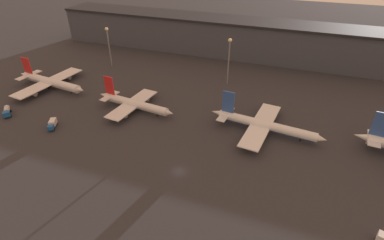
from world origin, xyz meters
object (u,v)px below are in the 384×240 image
at_px(airplane_2, 264,125).
at_px(service_vehicle_3, 7,111).
at_px(service_vehicle_0, 52,124).
at_px(airplane_1, 134,104).
at_px(airplane_0, 50,82).

relative_size(airplane_2, service_vehicle_3, 6.32).
bearing_deg(service_vehicle_0, airplane_1, 107.45).
xyz_separation_m(airplane_2, service_vehicle_3, (-99.06, -23.94, -1.33)).
distance_m(airplane_2, service_vehicle_3, 101.92).
bearing_deg(service_vehicle_0, airplane_0, -164.73).
distance_m(airplane_0, airplane_1, 47.53).
relative_size(airplane_0, service_vehicle_3, 6.14).
bearing_deg(airplane_2, service_vehicle_3, -160.14).
height_order(airplane_0, service_vehicle_0, airplane_0).
height_order(airplane_1, airplane_2, airplane_2).
relative_size(service_vehicle_0, service_vehicle_3, 0.95).
bearing_deg(service_vehicle_3, airplane_2, 57.12).
bearing_deg(airplane_2, airplane_0, -174.83).
bearing_deg(airplane_1, airplane_0, -178.92).
bearing_deg(airplane_1, service_vehicle_3, -148.72).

